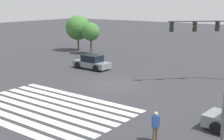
# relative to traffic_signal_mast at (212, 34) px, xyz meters

# --- Properties ---
(ground_plane) EXTENTS (152.77, 152.77, 0.00)m
(ground_plane) POSITION_rel_traffic_signal_mast_xyz_m (-6.27, -6.27, -4.20)
(ground_plane) COLOR #333338
(crosswalk_markings) EXTENTS (11.44, 7.25, 0.01)m
(crosswalk_markings) POSITION_rel_traffic_signal_mast_xyz_m (-6.27, -13.78, -4.20)
(crosswalk_markings) COLOR silver
(crosswalk_markings) RESTS_ON ground_plane
(traffic_signal_mast) EXTENTS (4.65, 4.65, 5.62)m
(traffic_signal_mast) POSITION_rel_traffic_signal_mast_xyz_m (0.00, 0.00, 0.00)
(traffic_signal_mast) COLOR #47474C
(traffic_signal_mast) RESTS_ON ground_plane
(car_0) EXTENTS (4.15, 1.99, 1.49)m
(car_0) POSITION_rel_traffic_signal_mast_xyz_m (-11.87, -2.32, -3.51)
(car_0) COLOR gray
(car_0) RESTS_ON ground_plane
(pedestrian) EXTENTS (0.40, 0.41, 1.58)m
(pedestrian) POSITION_rel_traffic_signal_mast_xyz_m (2.09, -13.78, -3.33)
(pedestrian) COLOR brown
(pedestrian) RESTS_ON ground_plane
(tree_corner_b) EXTENTS (2.45, 2.45, 4.24)m
(tree_corner_b) POSITION_rel_traffic_signal_mast_xyz_m (-18.20, 4.98, -1.20)
(tree_corner_b) COLOR brown
(tree_corner_b) RESTS_ON ground_plane
(tree_corner_c) EXTENTS (3.53, 3.53, 5.08)m
(tree_corner_c) POSITION_rel_traffic_signal_mast_xyz_m (-21.57, 6.10, -0.89)
(tree_corner_c) COLOR brown
(tree_corner_c) RESTS_ON ground_plane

